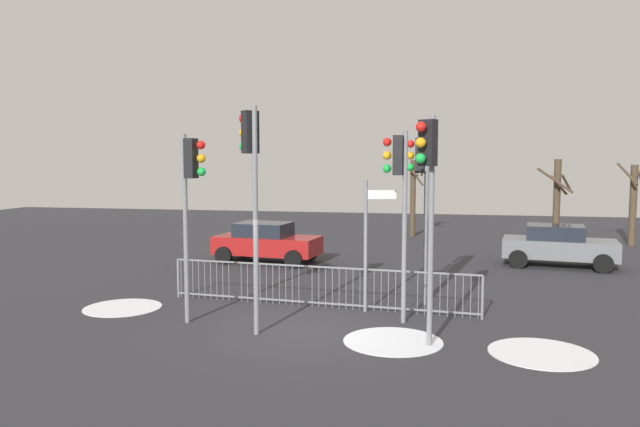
{
  "coord_description": "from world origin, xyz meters",
  "views": [
    {
      "loc": [
        2.98,
        -12.58,
        3.74
      ],
      "look_at": [
        -0.22,
        3.28,
        2.31
      ],
      "focal_mm": 33.54,
      "sensor_mm": 36.0,
      "label": 1
    }
  ],
  "objects_px": {
    "traffic_light_foreground_right": "(428,178)",
    "traffic_light_foreground_left": "(191,185)",
    "direction_sign_post": "(368,239)",
    "bare_tree_centre": "(557,197)",
    "car_red_far": "(266,242)",
    "traffic_light_mid_right": "(399,183)",
    "car_grey_mid": "(558,245)",
    "bare_tree_right": "(634,201)",
    "bare_tree_left": "(413,194)",
    "traffic_light_rear_right": "(421,180)",
    "traffic_light_mid_left": "(251,168)"
  },
  "relations": [
    {
      "from": "bare_tree_left",
      "to": "traffic_light_mid_left",
      "type": "bearing_deg",
      "value": -98.53
    },
    {
      "from": "traffic_light_rear_right",
      "to": "direction_sign_post",
      "type": "distance_m",
      "value": 2.15
    },
    {
      "from": "direction_sign_post",
      "to": "bare_tree_right",
      "type": "relative_size",
      "value": 0.79
    },
    {
      "from": "bare_tree_centre",
      "to": "bare_tree_left",
      "type": "bearing_deg",
      "value": -177.95
    },
    {
      "from": "traffic_light_rear_right",
      "to": "car_grey_mid",
      "type": "distance_m",
      "value": 8.44
    },
    {
      "from": "traffic_light_rear_right",
      "to": "traffic_light_foreground_left",
      "type": "xyz_separation_m",
      "value": [
        -5.06,
        -2.88,
        -0.06
      ]
    },
    {
      "from": "traffic_light_foreground_right",
      "to": "car_grey_mid",
      "type": "xyz_separation_m",
      "value": [
        4.37,
        10.31,
        -2.63
      ]
    },
    {
      "from": "traffic_light_mid_right",
      "to": "bare_tree_centre",
      "type": "bearing_deg",
      "value": -21.29
    },
    {
      "from": "traffic_light_mid_right",
      "to": "traffic_light_foreground_right",
      "type": "bearing_deg",
      "value": -158.71
    },
    {
      "from": "bare_tree_left",
      "to": "bare_tree_centre",
      "type": "distance_m",
      "value": 6.77
    },
    {
      "from": "direction_sign_post",
      "to": "bare_tree_centre",
      "type": "relative_size",
      "value": 0.86
    },
    {
      "from": "traffic_light_foreground_left",
      "to": "bare_tree_centre",
      "type": "distance_m",
      "value": 20.56
    },
    {
      "from": "traffic_light_mid_right",
      "to": "bare_tree_centre",
      "type": "xyz_separation_m",
      "value": [
        6.38,
        16.35,
        -1.23
      ]
    },
    {
      "from": "car_grey_mid",
      "to": "bare_tree_right",
      "type": "distance_m",
      "value": 7.55
    },
    {
      "from": "traffic_light_foreground_left",
      "to": "bare_tree_right",
      "type": "xyz_separation_m",
      "value": [
        13.9,
        15.64,
        -1.21
      ]
    },
    {
      "from": "traffic_light_mid_right",
      "to": "traffic_light_foreground_left",
      "type": "xyz_separation_m",
      "value": [
        -4.63,
        -0.97,
        -0.05
      ]
    },
    {
      "from": "traffic_light_foreground_left",
      "to": "bare_tree_left",
      "type": "xyz_separation_m",
      "value": [
        4.25,
        17.08,
        -1.1
      ]
    },
    {
      "from": "traffic_light_foreground_left",
      "to": "car_red_far",
      "type": "height_order",
      "value": "traffic_light_foreground_left"
    },
    {
      "from": "traffic_light_mid_left",
      "to": "bare_tree_left",
      "type": "distance_m",
      "value": 17.85
    },
    {
      "from": "traffic_light_foreground_right",
      "to": "bare_tree_left",
      "type": "relative_size",
      "value": 1.08
    },
    {
      "from": "traffic_light_mid_right",
      "to": "car_grey_mid",
      "type": "height_order",
      "value": "traffic_light_mid_right"
    },
    {
      "from": "car_red_far",
      "to": "car_grey_mid",
      "type": "distance_m",
      "value": 10.45
    },
    {
      "from": "traffic_light_mid_right",
      "to": "traffic_light_mid_left",
      "type": "bearing_deg",
      "value": 116.19
    },
    {
      "from": "traffic_light_foreground_left",
      "to": "traffic_light_foreground_right",
      "type": "bearing_deg",
      "value": 83.76
    },
    {
      "from": "traffic_light_mid_left",
      "to": "direction_sign_post",
      "type": "height_order",
      "value": "traffic_light_mid_left"
    },
    {
      "from": "traffic_light_foreground_right",
      "to": "bare_tree_centre",
      "type": "height_order",
      "value": "traffic_light_foreground_right"
    },
    {
      "from": "traffic_light_mid_left",
      "to": "car_red_far",
      "type": "height_order",
      "value": "traffic_light_mid_left"
    },
    {
      "from": "bare_tree_right",
      "to": "bare_tree_left",
      "type": "bearing_deg",
      "value": 171.55
    },
    {
      "from": "direction_sign_post",
      "to": "car_red_far",
      "type": "xyz_separation_m",
      "value": [
        -4.53,
        6.47,
        -1.06
      ]
    },
    {
      "from": "bare_tree_centre",
      "to": "bare_tree_right",
      "type": "relative_size",
      "value": 0.92
    },
    {
      "from": "traffic_light_mid_right",
      "to": "traffic_light_foreground_left",
      "type": "height_order",
      "value": "traffic_light_mid_right"
    },
    {
      "from": "traffic_light_foreground_right",
      "to": "bare_tree_centre",
      "type": "xyz_separation_m",
      "value": [
        5.69,
        18.13,
        -1.39
      ]
    },
    {
      "from": "direction_sign_post",
      "to": "traffic_light_mid_right",
      "type": "bearing_deg",
      "value": -60.16
    },
    {
      "from": "traffic_light_rear_right",
      "to": "traffic_light_mid_left",
      "type": "height_order",
      "value": "traffic_light_mid_left"
    },
    {
      "from": "traffic_light_mid_left",
      "to": "car_grey_mid",
      "type": "relative_size",
      "value": 1.22
    },
    {
      "from": "traffic_light_foreground_right",
      "to": "car_grey_mid",
      "type": "height_order",
      "value": "traffic_light_foreground_right"
    },
    {
      "from": "direction_sign_post",
      "to": "bare_tree_left",
      "type": "relative_size",
      "value": 0.76
    },
    {
      "from": "traffic_light_rear_right",
      "to": "traffic_light_foreground_left",
      "type": "bearing_deg",
      "value": 125.22
    },
    {
      "from": "car_grey_mid",
      "to": "traffic_light_mid_right",
      "type": "bearing_deg",
      "value": -112.13
    },
    {
      "from": "traffic_light_foreground_right",
      "to": "car_grey_mid",
      "type": "relative_size",
      "value": 1.16
    },
    {
      "from": "traffic_light_mid_right",
      "to": "traffic_light_rear_right",
      "type": "bearing_deg",
      "value": -12.75
    },
    {
      "from": "traffic_light_rear_right",
      "to": "bare_tree_right",
      "type": "height_order",
      "value": "traffic_light_rear_right"
    },
    {
      "from": "traffic_light_foreground_left",
      "to": "bare_tree_centre",
      "type": "xyz_separation_m",
      "value": [
        11.01,
        17.32,
        -1.18
      ]
    },
    {
      "from": "direction_sign_post",
      "to": "car_red_far",
      "type": "bearing_deg",
      "value": 112.14
    },
    {
      "from": "traffic_light_mid_right",
      "to": "car_red_far",
      "type": "xyz_separation_m",
      "value": [
        -5.32,
        7.33,
        -2.47
      ]
    },
    {
      "from": "traffic_light_foreground_right",
      "to": "traffic_light_foreground_left",
      "type": "bearing_deg",
      "value": 22.73
    },
    {
      "from": "traffic_light_foreground_left",
      "to": "direction_sign_post",
      "type": "height_order",
      "value": "traffic_light_foreground_left"
    },
    {
      "from": "car_grey_mid",
      "to": "bare_tree_left",
      "type": "xyz_separation_m",
      "value": [
        -5.44,
        7.58,
        1.31
      ]
    },
    {
      "from": "car_red_far",
      "to": "bare_tree_left",
      "type": "xyz_separation_m",
      "value": [
        4.94,
        8.79,
        1.31
      ]
    },
    {
      "from": "traffic_light_foreground_right",
      "to": "car_grey_mid",
      "type": "bearing_deg",
      "value": -81.56
    }
  ]
}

